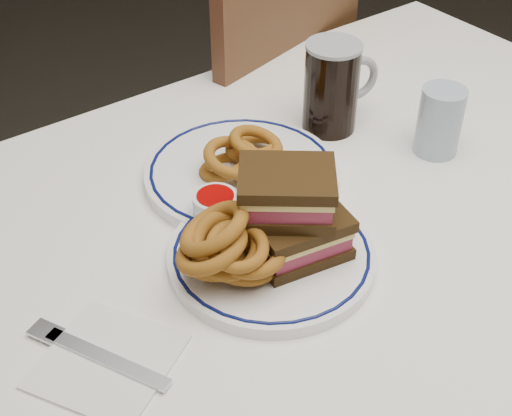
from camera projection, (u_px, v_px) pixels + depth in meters
dining_table at (325, 255)px, 1.08m from camera, size 1.27×0.87×0.75m
chair_far at (245, 123)px, 1.62m from camera, size 0.53×0.53×0.95m
main_plate at (271, 255)px, 0.91m from camera, size 0.27×0.27×0.02m
reuben_sandwich at (293, 213)px, 0.87m from camera, size 0.15×0.14×0.12m
onion_rings_main at (226, 250)px, 0.85m from camera, size 0.14×0.12×0.12m
ketchup_ramekin at (216, 205)px, 0.95m from camera, size 0.06×0.06×0.04m
beer_mug at (333, 86)px, 1.13m from camera, size 0.13×0.09×0.15m
water_glass at (440, 121)px, 1.09m from camera, size 0.07×0.07×0.11m
far_plate at (242, 173)px, 1.05m from camera, size 0.29×0.29×0.02m
onion_rings_far at (242, 153)px, 1.04m from camera, size 0.14×0.11×0.08m
napkin_fork at (105, 359)px, 0.79m from camera, size 0.19×0.20×0.01m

